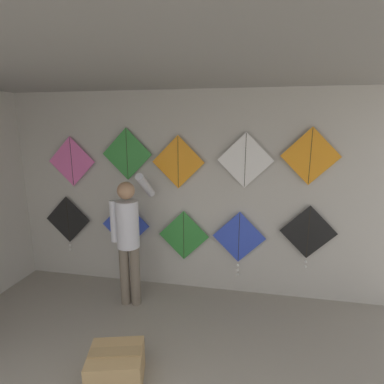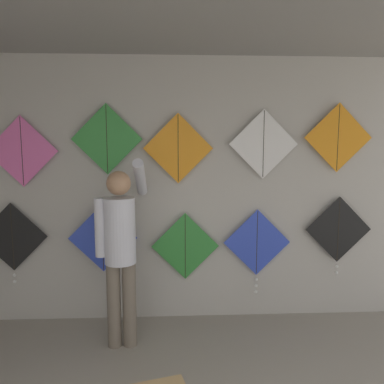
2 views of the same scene
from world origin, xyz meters
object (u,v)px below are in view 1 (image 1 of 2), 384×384
Objects in this scene: shopkeeper at (128,233)px; cardboard_box at (116,367)px; kite_6 at (127,154)px; kite_9 at (310,156)px; kite_0 at (68,221)px; kite_1 at (126,225)px; kite_3 at (239,239)px; kite_7 at (178,162)px; kite_4 at (308,234)px; kite_2 at (184,235)px; kite_8 at (245,160)px; kite_5 at (72,162)px.

cardboard_box is (0.36, -1.24, -0.84)m from shopkeeper.
kite_9 is (2.41, 0.00, 0.02)m from kite_6.
kite_1 is at bearing 0.03° from kite_0.
kite_3 is 1.29× the size of kite_7.
kite_7 is at bearing 179.99° from kite_4.
kite_7 is at bearing 0.00° from kite_1.
kite_3 reaches higher than kite_2.
kite_8 is at bearing 179.97° from kite_4.
kite_7 reaches higher than kite_5.
kite_8 is (1.08, 1.74, 1.74)m from cardboard_box.
kite_5 reaches higher than kite_4.
kite_5 reaches higher than kite_3.
kite_5 is (-3.32, 0.00, 0.87)m from kite_4.
kite_6 is at bearing 180.00° from kite_8.
kite_7 is (-0.07, 0.00, 1.04)m from kite_2.
kite_2 is 0.78× the size of kite_3.
shopkeeper is at bearing 106.06° from cardboard_box.
kite_9 reaches higher than kite_7.
kite_3 is 1.29× the size of kite_6.
kite_0 is 2.58m from kite_3.
cardboard_box is at bearing -121.72° from kite_8.
kite_5 reaches higher than kite_0.
kite_7 is 1.00× the size of kite_9.
kite_6 reaches higher than cardboard_box.
kite_9 reaches higher than kite_0.
kite_2 is 1.00× the size of kite_9.
cardboard_box is at bearing -72.77° from kite_6.
kite_9 is (-0.05, 0.00, 1.01)m from kite_4.
kite_4 is at bearing 42.20° from cardboard_box.
kite_9 is (3.41, 0.00, 1.04)m from kite_0.
kite_1 is at bearing 179.99° from kite_4.
kite_6 is (-0.18, 0.50, 0.95)m from shopkeeper.
kite_9 is (1.61, 0.00, 1.15)m from kite_2.
kite_0 is at bearing -179.98° from kite_6.
kite_1 is (-0.26, 0.50, -0.08)m from shopkeeper.
kite_6 is 0.73m from kite_7.
cardboard_box is 0.80× the size of kite_8.
kite_5 is (-1.40, 1.74, 1.67)m from cardboard_box.
kite_8 is (1.43, 0.50, 0.90)m from shopkeeper.
kite_4 reaches higher than cardboard_box.
cardboard_box is 0.80× the size of kite_6.
kite_5 is 1.00× the size of kite_7.
kite_9 is at bearing 43.02° from cardboard_box.
kite_9 is at bearing 8.65° from shopkeeper.
kite_3 is (1.39, 0.50, -0.18)m from shopkeeper.
kite_7 is at bearing 180.00° from kite_9.
kite_5 reaches higher than kite_2.
kite_4 reaches higher than kite_2.
kite_2 is 0.84× the size of kite_4.
kite_2 is at bearing 0.00° from kite_7.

